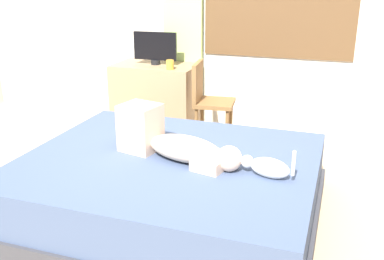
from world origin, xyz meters
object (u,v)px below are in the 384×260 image
at_px(bed, 170,187).
at_px(person_lying, 173,142).
at_px(tv_monitor, 155,48).
at_px(cat, 267,167).
at_px(desk, 157,97).
at_px(cup, 170,65).
at_px(chair_by_desk, 207,98).

bearing_deg(bed, person_lying, 38.34).
bearing_deg(person_lying, tv_monitor, 116.85).
xyz_separation_m(bed, cat, (0.70, -0.09, 0.30)).
bearing_deg(desk, person_lying, -63.19).
height_order(bed, tv_monitor, tv_monitor).
bearing_deg(desk, bed, -64.05).
relative_size(bed, cup, 21.28).
distance_m(person_lying, cup, 1.66).
bearing_deg(cat, chair_by_desk, 119.69).
relative_size(desk, cup, 9.21).
relative_size(tv_monitor, chair_by_desk, 0.56).
bearing_deg(chair_by_desk, cat, -60.31).
relative_size(cat, desk, 0.39).
xyz_separation_m(bed, tv_monitor, (-0.85, 1.74, 0.70)).
distance_m(bed, tv_monitor, 2.06).
distance_m(cat, cup, 2.10).
relative_size(cat, chair_by_desk, 0.41).
height_order(desk, tv_monitor, tv_monitor).
height_order(cat, chair_by_desk, chair_by_desk).
relative_size(person_lying, desk, 1.05).
xyz_separation_m(person_lying, cat, (0.68, -0.11, -0.05)).
xyz_separation_m(person_lying, chair_by_desk, (-0.18, 1.40, -0.06)).
relative_size(desk, tv_monitor, 1.87).
distance_m(bed, cup, 1.75).
bearing_deg(person_lying, cup, 112.26).
xyz_separation_m(bed, desk, (-0.85, 1.74, 0.15)).
bearing_deg(cat, tv_monitor, 130.29).
relative_size(cup, chair_by_desk, 0.11).
height_order(bed, person_lying, person_lying).
bearing_deg(tv_monitor, cat, -49.71).
bearing_deg(cat, person_lying, 171.05).
distance_m(person_lying, cat, 0.69).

